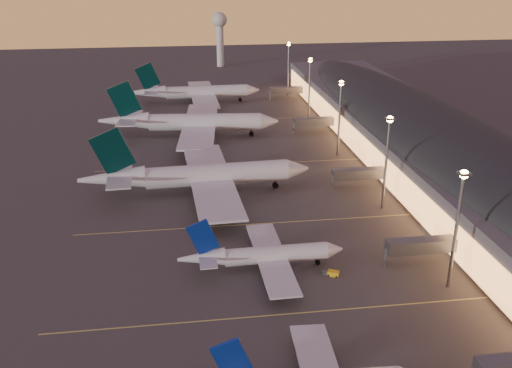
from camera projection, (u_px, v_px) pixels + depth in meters
The scene contains 10 objects.
ground at pixel (277, 300), 113.81m from camera, with size 700.00×700.00×0.00m, color #3F3C3A.
airliner_narrow_north at pixel (262, 255), 123.82m from camera, with size 36.38×32.40×13.04m.
airliner_wide_near at pixel (198, 176), 162.80m from camera, with size 65.96×60.05×21.12m.
airliner_wide_mid at pixel (189, 122), 214.50m from camera, with size 67.68×62.00×21.65m.
airliner_wide_far at pixel (195, 92), 264.08m from camera, with size 60.73×55.16×19.47m.
terminal_building at pixel (426, 138), 185.12m from camera, with size 56.35×255.00×17.46m.
light_masts at pixel (358, 121), 171.65m from camera, with size 2.20×217.20×25.90m.
radar_tower at pixel (220, 30), 345.89m from camera, with size 9.00×9.00×32.50m.
lane_markings at pixel (251, 216), 150.57m from camera, with size 90.00×180.36×0.00m.
baggage_tug_c at pixel (331, 273), 122.51m from camera, with size 3.80×2.95×1.07m.
Camera 1 is at (-17.72, -95.43, 63.93)m, focal length 40.00 mm.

